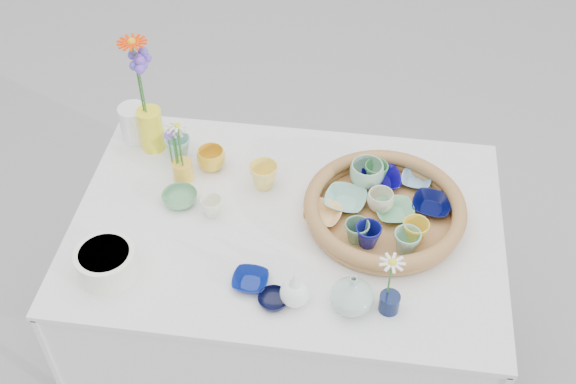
# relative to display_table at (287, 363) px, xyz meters

# --- Properties ---
(ground) EXTENTS (80.00, 80.00, 0.00)m
(ground) POSITION_rel_display_table_xyz_m (0.00, 0.00, 0.00)
(ground) COLOR gray
(display_table) EXTENTS (1.26, 0.86, 0.77)m
(display_table) POSITION_rel_display_table_xyz_m (0.00, 0.00, 0.00)
(display_table) COLOR white
(display_table) RESTS_ON ground
(wicker_tray) EXTENTS (0.47, 0.47, 0.08)m
(wicker_tray) POSITION_rel_display_table_xyz_m (0.28, 0.05, 0.80)
(wicker_tray) COLOR #9A6135
(wicker_tray) RESTS_ON display_table
(tray_ceramic_0) EXTENTS (0.14, 0.14, 0.03)m
(tray_ceramic_0) POSITION_rel_display_table_xyz_m (0.26, 0.18, 0.80)
(tray_ceramic_0) COLOR #080268
(tray_ceramic_0) RESTS_ON wicker_tray
(tray_ceramic_1) EXTENTS (0.14, 0.14, 0.03)m
(tray_ceramic_1) POSITION_rel_display_table_xyz_m (0.42, 0.10, 0.80)
(tray_ceramic_1) COLOR #030633
(tray_ceramic_1) RESTS_ON wicker_tray
(tray_ceramic_2) EXTENTS (0.09, 0.09, 0.07)m
(tray_ceramic_2) POSITION_rel_display_table_xyz_m (0.37, -0.04, 0.82)
(tray_ceramic_2) COLOR yellow
(tray_ceramic_2) RESTS_ON wicker_tray
(tray_ceramic_3) EXTENTS (0.13, 0.13, 0.03)m
(tray_ceramic_3) POSITION_rel_display_table_xyz_m (0.31, 0.06, 0.80)
(tray_ceramic_3) COLOR #66A97B
(tray_ceramic_3) RESTS_ON wicker_tray
(tray_ceramic_4) EXTENTS (0.08, 0.08, 0.07)m
(tray_ceramic_4) POSITION_rel_display_table_xyz_m (0.21, -0.06, 0.82)
(tray_ceramic_4) COLOR #5E956C
(tray_ceramic_4) RESTS_ON wicker_tray
(tray_ceramic_5) EXTENTS (0.14, 0.14, 0.03)m
(tray_ceramic_5) POSITION_rel_display_table_xyz_m (0.16, 0.08, 0.80)
(tray_ceramic_5) COLOR #80BEAA
(tray_ceramic_5) RESTS_ON wicker_tray
(tray_ceramic_6) EXTENTS (0.12, 0.12, 0.08)m
(tray_ceramic_6) POSITION_rel_display_table_xyz_m (0.22, 0.17, 0.82)
(tray_ceramic_6) COLOR #96C7AB
(tray_ceramic_6) RESTS_ON wicker_tray
(tray_ceramic_7) EXTENTS (0.09, 0.09, 0.06)m
(tray_ceramic_7) POSITION_rel_display_table_xyz_m (0.27, 0.08, 0.81)
(tray_ceramic_7) COLOR beige
(tray_ceramic_7) RESTS_ON wicker_tray
(tray_ceramic_8) EXTENTS (0.10, 0.10, 0.02)m
(tray_ceramic_8) POSITION_rel_display_table_xyz_m (0.37, 0.20, 0.79)
(tray_ceramic_8) COLOR #73A3CA
(tray_ceramic_8) RESTS_ON wicker_tray
(tray_ceramic_9) EXTENTS (0.09, 0.09, 0.07)m
(tray_ceramic_9) POSITION_rel_display_table_xyz_m (0.24, -0.07, 0.82)
(tray_ceramic_9) COLOR navy
(tray_ceramic_9) RESTS_ON wicker_tray
(tray_ceramic_10) EXTENTS (0.13, 0.13, 0.03)m
(tray_ceramic_10) POSITION_rel_display_table_xyz_m (0.10, 0.01, 0.80)
(tray_ceramic_10) COLOR #FFC374
(tray_ceramic_10) RESTS_ON wicker_tray
(tray_ceramic_11) EXTENTS (0.10, 0.10, 0.07)m
(tray_ceramic_11) POSITION_rel_display_table_xyz_m (0.35, -0.08, 0.82)
(tray_ceramic_11) COLOR #80B59A
(tray_ceramic_11) RESTS_ON wicker_tray
(tray_ceramic_12) EXTENTS (0.09, 0.09, 0.07)m
(tray_ceramic_12) POSITION_rel_display_table_xyz_m (0.25, 0.19, 0.82)
(tray_ceramic_12) COLOR #40864B
(tray_ceramic_12) RESTS_ON wicker_tray
(loose_ceramic_0) EXTENTS (0.11, 0.11, 0.07)m
(loose_ceramic_0) POSITION_rel_display_table_xyz_m (-0.27, 0.20, 0.80)
(loose_ceramic_0) COLOR gold
(loose_ceramic_0) RESTS_ON display_table
(loose_ceramic_1) EXTENTS (0.11, 0.11, 0.08)m
(loose_ceramic_1) POSITION_rel_display_table_xyz_m (-0.09, 0.14, 0.81)
(loose_ceramic_1) COLOR #FDE05E
(loose_ceramic_1) RESTS_ON display_table
(loose_ceramic_2) EXTENTS (0.11, 0.11, 0.03)m
(loose_ceramic_2) POSITION_rel_display_table_xyz_m (-0.33, 0.04, 0.78)
(loose_ceramic_2) COLOR #65A46F
(loose_ceramic_2) RESTS_ON display_table
(loose_ceramic_3) EXTENTS (0.08, 0.08, 0.06)m
(loose_ceramic_3) POSITION_rel_display_table_xyz_m (-0.22, 0.00, 0.80)
(loose_ceramic_3) COLOR white
(loose_ceramic_3) RESTS_ON display_table
(loose_ceramic_4) EXTENTS (0.10, 0.10, 0.02)m
(loose_ceramic_4) POSITION_rel_display_table_xyz_m (-0.07, -0.24, 0.78)
(loose_ceramic_4) COLOR navy
(loose_ceramic_4) RESTS_ON display_table
(loose_ceramic_5) EXTENTS (0.09, 0.09, 0.08)m
(loose_ceramic_5) POSITION_rel_display_table_xyz_m (-0.38, 0.24, 0.80)
(loose_ceramic_5) COLOR #81B9AC
(loose_ceramic_5) RESTS_ON display_table
(loose_ceramic_6) EXTENTS (0.11, 0.11, 0.03)m
(loose_ceramic_6) POSITION_rel_display_table_xyz_m (0.00, -0.30, 0.78)
(loose_ceramic_6) COLOR black
(loose_ceramic_6) RESTS_ON display_table
(fluted_bowl) EXTENTS (0.20, 0.20, 0.09)m
(fluted_bowl) POSITION_rel_display_table_xyz_m (-0.46, -0.26, 0.81)
(fluted_bowl) COLOR white
(fluted_bowl) RESTS_ON display_table
(bud_vase_paleblue) EXTENTS (0.09, 0.09, 0.12)m
(bud_vase_paleblue) POSITION_rel_display_table_xyz_m (0.06, -0.28, 0.83)
(bud_vase_paleblue) COLOR white
(bud_vase_paleblue) RESTS_ON display_table
(bud_vase_seafoam) EXTENTS (0.15, 0.15, 0.12)m
(bud_vase_seafoam) POSITION_rel_display_table_xyz_m (0.21, -0.28, 0.82)
(bud_vase_seafoam) COLOR #ADD6C7
(bud_vase_seafoam) RESTS_ON display_table
(bud_vase_cobalt) EXTENTS (0.06, 0.06, 0.05)m
(bud_vase_cobalt) POSITION_rel_display_table_xyz_m (0.31, -0.27, 0.79)
(bud_vase_cobalt) COLOR #0C173D
(bud_vase_cobalt) RESTS_ON display_table
(single_daisy) EXTENTS (0.08, 0.08, 0.14)m
(single_daisy) POSITION_rel_display_table_xyz_m (0.30, -0.26, 0.88)
(single_daisy) COLOR white
(single_daisy) RESTS_ON bud_vase_cobalt
(tall_vase_yellow) EXTENTS (0.10, 0.10, 0.15)m
(tall_vase_yellow) POSITION_rel_display_table_xyz_m (-0.48, 0.27, 0.84)
(tall_vase_yellow) COLOR yellow
(tall_vase_yellow) RESTS_ON display_table
(gerbera) EXTENTS (0.13, 0.13, 0.27)m
(gerbera) POSITION_rel_display_table_xyz_m (-0.49, 0.27, 1.04)
(gerbera) COLOR #FF3500
(gerbera) RESTS_ON tall_vase_yellow
(hydrangea) EXTENTS (0.09, 0.09, 0.26)m
(hydrangea) POSITION_rel_display_table_xyz_m (-0.48, 0.27, 1.01)
(hydrangea) COLOR #6F46CF
(hydrangea) RESTS_ON tall_vase_yellow
(white_pitcher) EXTENTS (0.14, 0.11, 0.13)m
(white_pitcher) POSITION_rel_display_table_xyz_m (-0.54, 0.31, 0.83)
(white_pitcher) COLOR white
(white_pitcher) RESTS_ON display_table
(daisy_cup) EXTENTS (0.08, 0.08, 0.07)m
(daisy_cup) POSITION_rel_display_table_xyz_m (-0.34, 0.14, 0.80)
(daisy_cup) COLOR yellow
(daisy_cup) RESTS_ON display_table
(daisy_posy) EXTENTS (0.09, 0.09, 0.17)m
(daisy_posy) POSITION_rel_display_table_xyz_m (-0.35, 0.13, 0.92)
(daisy_posy) COLOR white
(daisy_posy) RESTS_ON daisy_cup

